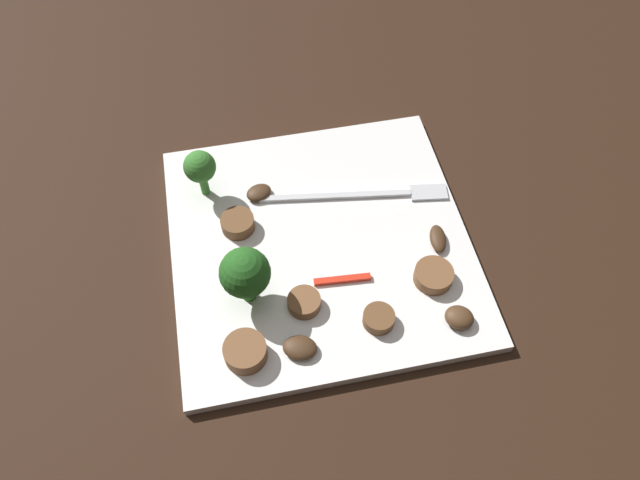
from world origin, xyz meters
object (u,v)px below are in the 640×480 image
sausage_slice_1 (433,276)px  mushroom_0 (259,193)px  mushroom_3 (438,239)px  broccoli_floret_0 (200,168)px  plate (320,243)px  sausage_slice_0 (238,223)px  mushroom_1 (245,256)px  pepper_strip_1 (342,280)px  sausage_slice_2 (304,302)px  mushroom_2 (459,317)px  mushroom_4 (300,348)px  sausage_slice_3 (245,352)px  broccoli_floret_1 (245,274)px  sausage_slice_4 (379,318)px  fork (368,195)px

sausage_slice_1 → mushroom_0: (-0.14, 0.12, -0.00)m
mushroom_3 → broccoli_floret_0: bearing=153.7°
plate → sausage_slice_0: 0.08m
plate → mushroom_1: mushroom_1 is taller
broccoli_floret_0 → pepper_strip_1: bearing=-48.8°
sausage_slice_2 → mushroom_0: 0.13m
broccoli_floret_0 → sausage_slice_1: (0.19, -0.14, -0.03)m
mushroom_1 → mushroom_2: size_ratio=0.91×
mushroom_3 → mushroom_2: bearing=-95.3°
sausage_slice_1 → mushroom_4: 0.13m
mushroom_2 → mushroom_3: mushroom_2 is taller
sausage_slice_3 → mushroom_3: bearing=22.2°
sausage_slice_3 → plate: bearing=50.5°
mushroom_3 → sausage_slice_2: bearing=-162.9°
sausage_slice_1 → mushroom_2: 0.04m
mushroom_3 → mushroom_1: bearing=175.1°
broccoli_floret_0 → pepper_strip_1: broccoli_floret_0 is taller
broccoli_floret_1 → sausage_slice_3: bearing=-100.7°
broccoli_floret_0 → sausage_slice_4: bearing=-52.5°
sausage_slice_4 → mushroom_4: (-0.07, -0.01, -0.00)m
sausage_slice_4 → pepper_strip_1: 0.05m
broccoli_floret_1 → pepper_strip_1: bearing=-0.8°
sausage_slice_3 → mushroom_3: sausage_slice_3 is taller
pepper_strip_1 → fork: bearing=62.4°
sausage_slice_4 → mushroom_2: 0.07m
mushroom_2 → fork: bearing=106.1°
broccoli_floret_0 → sausage_slice_2: size_ratio=1.85×
sausage_slice_2 → mushroom_4: (-0.01, -0.04, -0.00)m
mushroom_3 → mushroom_0: bearing=150.7°
broccoli_floret_0 → mushroom_0: (0.05, -0.01, -0.03)m
broccoli_floret_0 → mushroom_2: size_ratio=2.15×
sausage_slice_0 → sausage_slice_2: 0.10m
fork → broccoli_floret_1: broccoli_floret_1 is taller
mushroom_1 → sausage_slice_3: bearing=-97.6°
fork → broccoli_floret_1: 0.16m
sausage_slice_2 → broccoli_floret_1: bearing=157.5°
fork → mushroom_2: mushroom_2 is taller
sausage_slice_4 → mushroom_0: (-0.08, 0.15, -0.00)m
sausage_slice_2 → mushroom_3: sausage_slice_2 is taller
pepper_strip_1 → mushroom_4: bearing=-130.2°
plate → sausage_slice_4: sausage_slice_4 is taller
sausage_slice_2 → mushroom_3: 0.14m
mushroom_4 → mushroom_1: bearing=108.4°
sausage_slice_4 → mushroom_0: size_ratio=1.08×
sausage_slice_1 → mushroom_4: sausage_slice_1 is taller
mushroom_0 → mushroom_4: same height
mushroom_2 → broccoli_floret_0: bearing=137.2°
plate → mushroom_2: mushroom_2 is taller
sausage_slice_3 → mushroom_1: 0.09m
sausage_slice_2 → sausage_slice_4: same height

